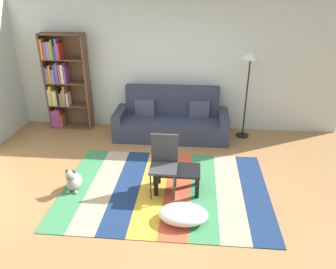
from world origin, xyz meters
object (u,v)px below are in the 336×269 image
object	(u,v)px
standing_lamp	(250,67)
tv_remote	(176,169)
couch	(171,121)
bookshelf	(62,82)
coffee_table	(177,173)
dog	(74,181)
folding_chair	(164,159)
pouf	(183,214)

from	to	relation	value
standing_lamp	tv_remote	world-z (taller)	standing_lamp
couch	bookshelf	world-z (taller)	bookshelf
coffee_table	tv_remote	world-z (taller)	tv_remote
couch	standing_lamp	distance (m)	1.84
couch	coffee_table	distance (m)	1.94
dog	folding_chair	xyz separation A→B (m)	(1.37, 0.12, 0.37)
dog	tv_remote	xyz separation A→B (m)	(1.55, 0.12, 0.22)
folding_chair	bookshelf	bearing A→B (deg)	166.10
couch	folding_chair	distance (m)	1.95
dog	folding_chair	distance (m)	1.43
tv_remote	standing_lamp	bearing A→B (deg)	62.78
couch	tv_remote	bearing A→B (deg)	-83.41
couch	standing_lamp	xyz separation A→B (m)	(1.47, 0.12, 1.10)
coffee_table	folding_chair	world-z (taller)	folding_chair
dog	folding_chair	bearing A→B (deg)	5.04
pouf	folding_chair	size ratio (longest dim) A/B	0.73
standing_lamp	pouf	bearing A→B (deg)	-111.70
pouf	dog	world-z (taller)	dog
couch	dog	size ratio (longest dim) A/B	5.69
dog	tv_remote	bearing A→B (deg)	4.29
pouf	standing_lamp	bearing A→B (deg)	68.30
dog	bookshelf	bearing A→B (deg)	112.89
bookshelf	pouf	bearing A→B (deg)	-47.29
couch	folding_chair	bearing A→B (deg)	-88.69
standing_lamp	folding_chair	xyz separation A→B (m)	(-1.42, -2.06, -0.91)
couch	pouf	bearing A→B (deg)	-81.97
bookshelf	coffee_table	xyz separation A→B (m)	(2.56, -2.21, -0.71)
pouf	folding_chair	world-z (taller)	folding_chair
standing_lamp	dog	bearing A→B (deg)	-142.02
bookshelf	dog	distance (m)	2.67
pouf	tv_remote	size ratio (longest dim) A/B	4.39
bookshelf	pouf	distance (m)	4.06
coffee_table	pouf	world-z (taller)	coffee_table
couch	bookshelf	bearing A→B (deg)	173.08
dog	couch	bearing A→B (deg)	57.18
coffee_table	pouf	xyz separation A→B (m)	(0.13, -0.70, -0.19)
pouf	dog	bearing A→B (deg)	161.42
coffee_table	standing_lamp	xyz separation A→B (m)	(1.22, 2.05, 1.14)
pouf	standing_lamp	distance (m)	3.25
coffee_table	standing_lamp	bearing A→B (deg)	59.20
bookshelf	folding_chair	bearing A→B (deg)	-43.24
coffee_table	pouf	bearing A→B (deg)	-79.68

